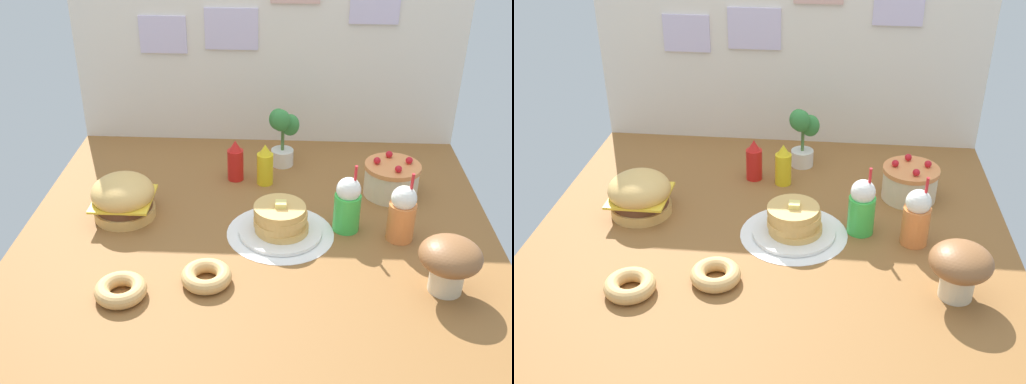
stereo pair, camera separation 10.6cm
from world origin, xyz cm
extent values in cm
cube|color=brown|center=(0.00, 0.00, -1.00)|extent=(192.06, 180.71, 2.00)
cube|color=silver|center=(0.00, 89.85, 51.66)|extent=(192.06, 3.00, 103.32)
cube|color=silver|center=(-50.88, 87.75, 55.45)|extent=(23.12, 1.20, 18.19)
cube|color=silver|center=(-17.37, 87.75, 58.70)|extent=(25.85, 1.20, 20.00)
cube|color=silver|center=(50.22, 87.75, 71.82)|extent=(23.25, 1.20, 19.56)
cylinder|color=white|center=(9.11, -0.05, 0.20)|extent=(43.29, 43.29, 0.40)
cylinder|color=#DBA859|center=(-56.46, 9.96, 2.21)|extent=(25.58, 25.58, 4.43)
cylinder|color=#59331E|center=(-56.46, 9.96, 6.15)|extent=(23.54, 23.54, 3.44)
cube|color=yellow|center=(-56.46, 9.96, 8.36)|extent=(24.30, 24.30, 0.98)
ellipsoid|color=#E5B260|center=(-56.46, 9.96, 11.44)|extent=(26.09, 26.09, 14.76)
cylinder|color=white|center=(9.11, -0.05, 1.14)|extent=(33.45, 33.45, 1.48)
cylinder|color=#E0AD5B|center=(9.66, -0.05, 3.25)|extent=(21.61, 21.61, 2.76)
cylinder|color=#E0AD5B|center=(8.65, 0.34, 6.01)|extent=(20.71, 20.71, 2.76)
cylinder|color=#E0AD5B|center=(9.41, -0.30, 8.76)|extent=(20.83, 20.83, 2.76)
cylinder|color=#E0AD5B|center=(8.70, -0.22, 11.52)|extent=(20.74, 20.74, 2.76)
cube|color=#F7E072|center=(9.11, -0.05, 13.88)|extent=(4.33, 4.33, 1.97)
cylinder|color=beige|center=(57.45, 34.58, 6.40)|extent=(23.62, 23.62, 12.79)
cylinder|color=#EA8C4C|center=(57.45, 34.58, 13.78)|extent=(24.56, 24.56, 1.97)
sphere|color=red|center=(64.41, 35.95, 16.33)|extent=(3.15, 3.15, 3.15)
sphere|color=red|center=(56.46, 41.60, 16.33)|extent=(3.15, 3.15, 3.15)
sphere|color=red|center=(50.39, 35.07, 16.33)|extent=(3.15, 3.15, 3.15)
sphere|color=red|center=(58.58, 27.59, 16.33)|extent=(3.15, 3.15, 3.15)
cylinder|color=red|center=(-12.63, 44.91, 7.38)|extent=(7.48, 7.48, 14.76)
cone|color=red|center=(-12.63, 44.91, 17.22)|extent=(5.98, 5.98, 4.92)
cylinder|color=yellow|center=(1.16, 41.63, 7.38)|extent=(7.48, 7.48, 14.76)
cone|color=yellow|center=(1.16, 41.63, 17.22)|extent=(5.98, 5.98, 4.92)
cylinder|color=green|center=(35.61, 5.02, 7.87)|extent=(10.82, 10.82, 15.74)
sphere|color=white|center=(35.61, 5.02, 18.45)|extent=(9.84, 9.84, 9.84)
cylinder|color=red|center=(37.78, 5.02, 21.65)|extent=(1.18, 3.13, 15.77)
cylinder|color=orange|center=(56.43, -0.61, 7.87)|extent=(10.82, 10.82, 15.74)
sphere|color=white|center=(56.43, -0.61, 18.45)|extent=(9.84, 9.84, 9.84)
cylinder|color=red|center=(58.59, -0.61, 21.65)|extent=(1.18, 2.54, 15.79)
torus|color=tan|center=(-45.36, -42.15, 2.76)|extent=(18.30, 18.30, 5.51)
torus|color=brown|center=(-45.36, -42.15, 3.15)|extent=(17.48, 17.48, 4.68)
torus|color=tan|center=(-16.65, -32.88, 2.76)|extent=(18.30, 18.30, 5.51)
torus|color=#F2E5C6|center=(-16.65, -32.88, 3.15)|extent=(17.48, 17.48, 4.68)
cylinder|color=white|center=(8.76, 60.87, 3.94)|extent=(10.82, 10.82, 7.87)
cylinder|color=#4C7238|center=(8.76, 60.87, 14.76)|extent=(1.57, 1.57, 13.78)
ellipsoid|color=#38843D|center=(12.12, 61.60, 20.66)|extent=(8.86, 5.90, 10.82)
ellipsoid|color=#38843D|center=(6.44, 63.42, 22.63)|extent=(8.86, 5.90, 10.82)
ellipsoid|color=#38843D|center=(7.79, 57.57, 24.60)|extent=(8.86, 5.90, 10.82)
cylinder|color=beige|center=(67.76, -32.42, 4.92)|extent=(11.81, 11.81, 9.84)
ellipsoid|color=brown|center=(67.76, -32.42, 14.71)|extent=(21.65, 21.65, 11.91)
camera|label=1|loc=(10.66, -207.23, 138.85)|focal=43.27mm
camera|label=2|loc=(21.26, -206.38, 138.85)|focal=43.27mm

